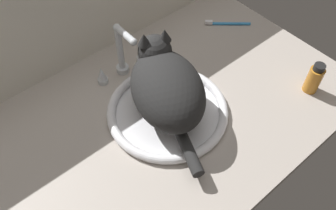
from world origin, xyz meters
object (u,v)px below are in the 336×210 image
at_px(sink_basin, 168,111).
at_px(amber_bottle, 314,79).
at_px(faucet, 122,56).
at_px(cat, 166,85).
at_px(toothbrush, 227,23).

xyz_separation_m(sink_basin, amber_bottle, (0.39, -0.21, 0.04)).
bearing_deg(faucet, cat, -88.38).
distance_m(amber_bottle, toothbrush, 0.38).
xyz_separation_m(cat, amber_bottle, (0.39, -0.22, -0.06)).
distance_m(faucet, toothbrush, 0.43).
xyz_separation_m(faucet, cat, (0.01, -0.20, 0.03)).
xyz_separation_m(amber_bottle, toothbrush, (0.03, 0.38, -0.04)).
bearing_deg(cat, amber_bottle, -29.91).
bearing_deg(sink_basin, faucet, 90.00).
xyz_separation_m(cat, toothbrush, (0.42, 0.16, -0.10)).
relative_size(cat, amber_bottle, 3.70).
bearing_deg(cat, sink_basin, -111.06).
distance_m(faucet, amber_bottle, 0.58).
distance_m(faucet, cat, 0.20).
height_order(cat, toothbrush, cat).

